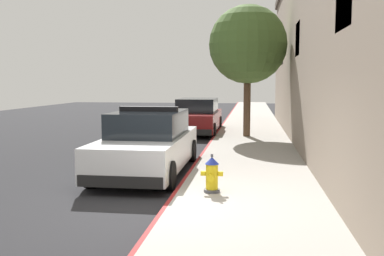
# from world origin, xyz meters

# --- Properties ---
(ground_plane) EXTENTS (28.20, 60.00, 0.20)m
(ground_plane) POSITION_xyz_m (-4.56, 10.00, -0.10)
(ground_plane) COLOR #232326
(sidewalk_pavement) EXTENTS (2.88, 60.00, 0.13)m
(sidewalk_pavement) POSITION_xyz_m (1.44, 10.00, 0.07)
(sidewalk_pavement) COLOR #9E9991
(sidewalk_pavement) RESTS_ON ground
(curb_painted_edge) EXTENTS (0.08, 60.00, 0.13)m
(curb_painted_edge) POSITION_xyz_m (-0.04, 10.00, 0.07)
(curb_painted_edge) COLOR maroon
(curb_painted_edge) RESTS_ON ground
(storefront_building) EXTENTS (5.46, 26.01, 7.08)m
(storefront_building) POSITION_xyz_m (5.49, 7.21, 3.55)
(storefront_building) COLOR gray
(storefront_building) RESTS_ON ground
(police_cruiser) EXTENTS (1.94, 4.84, 1.68)m
(police_cruiser) POSITION_xyz_m (-1.14, 3.13, 0.74)
(police_cruiser) COLOR white
(police_cruiser) RESTS_ON ground
(parked_car_silver_ahead) EXTENTS (1.94, 4.84, 1.56)m
(parked_car_silver_ahead) POSITION_xyz_m (-0.99, 11.80, 0.74)
(parked_car_silver_ahead) COLOR maroon
(parked_car_silver_ahead) RESTS_ON ground
(fire_hydrant) EXTENTS (0.44, 0.40, 0.76)m
(fire_hydrant) POSITION_xyz_m (0.68, 0.89, 0.48)
(fire_hydrant) COLOR #4C4C51
(fire_hydrant) RESTS_ON sidewalk_pavement
(street_tree) EXTENTS (3.08, 3.08, 5.18)m
(street_tree) POSITION_xyz_m (1.24, 9.94, 3.75)
(street_tree) COLOR brown
(street_tree) RESTS_ON sidewalk_pavement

